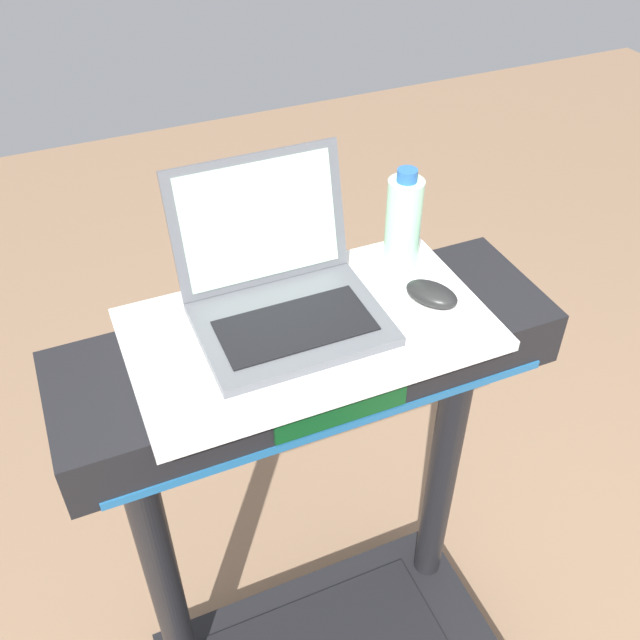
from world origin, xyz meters
name	(u,v)px	position (x,y,z in m)	size (l,w,h in m)	color
desk_board	(309,329)	(0.00, 0.70, 1.12)	(0.62, 0.36, 0.02)	white
laptop	(281,289)	(-0.03, 0.75, 1.18)	(0.32, 0.30, 0.25)	#515459
computer_mouse	(432,294)	(0.23, 0.67, 1.14)	(0.06, 0.10, 0.03)	black
water_bottle	(403,224)	(0.23, 0.79, 1.22)	(0.07, 0.07, 0.21)	#9EDBB2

